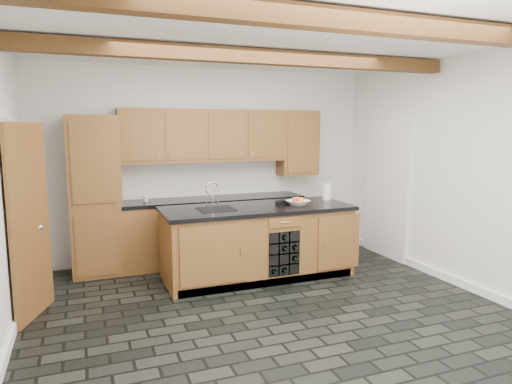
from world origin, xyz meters
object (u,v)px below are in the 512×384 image
at_px(kitchen_scale, 282,202).
at_px(paper_towel, 327,192).
at_px(island, 258,242).
at_px(fruit_bowl, 298,203).

xyz_separation_m(kitchen_scale, paper_towel, (0.73, 0.09, 0.09)).
bearing_deg(island, kitchen_scale, 12.01).
distance_m(island, kitchen_scale, 0.63).
relative_size(island, fruit_bowl, 8.58).
bearing_deg(fruit_bowl, paper_towel, 25.34).
xyz_separation_m(island, kitchen_scale, (0.38, 0.08, 0.49)).
height_order(island, fruit_bowl, fruit_bowl).
bearing_deg(kitchen_scale, fruit_bowl, -71.42).
xyz_separation_m(island, paper_towel, (1.11, 0.17, 0.58)).
distance_m(fruit_bowl, paper_towel, 0.66).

